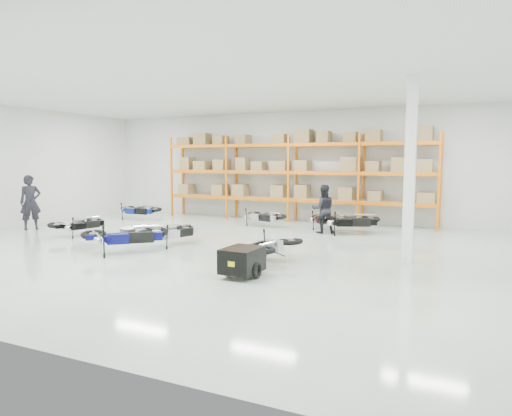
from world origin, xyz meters
The scene contains 14 objects.
room centered at (0.00, 0.00, 2.25)m, with size 18.00×18.00×18.00m.
pallet_rack centered at (0.00, 6.45, 2.26)m, with size 11.28×0.98×3.62m.
structural_column centered at (5.20, 0.50, 2.25)m, with size 0.25×0.25×4.50m, color white.
moto_blue_centre centered at (-1.85, -1.48, 0.61)m, with size 0.88×1.99×1.22m, color #07094A, non-canonical shape.
moto_silver_left centered at (-1.39, -0.05, 0.50)m, with size 0.73×1.64×1.00m, color #ACADB3, non-canonical shape.
moto_black_far_left centered at (-5.17, 0.10, 0.50)m, with size 0.72×1.62×0.99m, color black, non-canonical shape.
moto_touring_right centered at (2.16, -0.88, 0.51)m, with size 0.75×1.68×1.03m, color black, non-canonical shape.
trailer centered at (2.16, -2.48, 0.37)m, with size 0.80×1.51×0.63m.
moto_back_a centered at (-6.09, 4.25, 0.52)m, with size 0.76×1.70×1.04m, color navy, non-canonical shape.
moto_back_b centered at (-0.50, 4.64, 0.49)m, with size 0.71×1.59×0.97m, color #9EA2A7, non-canonical shape.
moto_back_c centered at (2.87, 4.24, 0.58)m, with size 0.84×1.90×1.16m, color black, non-canonical shape.
moto_back_d centered at (2.12, 4.73, 0.50)m, with size 0.73×1.63×1.00m, color #410D14, non-canonical shape.
person_left centered at (-7.80, 0.41, 0.99)m, with size 0.72×0.47×1.97m, color black.
person_back centered at (2.03, 4.02, 0.83)m, with size 0.81×0.63×1.67m, color black.
Camera 1 is at (6.42, -11.06, 2.50)m, focal length 32.00 mm.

